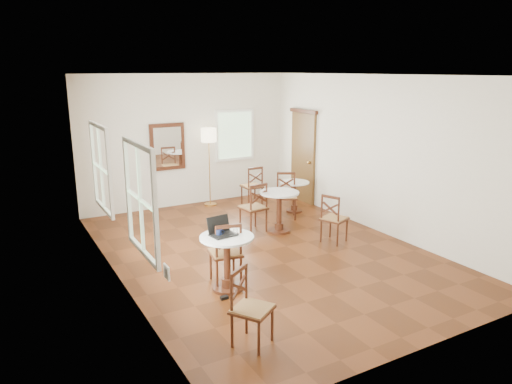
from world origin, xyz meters
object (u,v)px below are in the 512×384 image
chair_near_a (226,253)px  chair_back_b (286,196)px  chair_mid_b (334,218)px  laptop (221,230)px  mouse (220,238)px  floor_lamp (209,140)px  navy_mug (219,233)px  chair_back_a (252,186)px  chair_mid_a (254,207)px  power_adapter (224,298)px  chair_near_b (250,308)px  cafe_table_back (294,193)px  cafe_table_near (227,257)px  cafe_table_mid (279,207)px  water_glass (235,232)px

chair_near_a → chair_back_b: 3.44m
chair_mid_b → laptop: 2.72m
mouse → floor_lamp: bearing=54.8°
floor_lamp → navy_mug: (-1.69, -4.13, -0.66)m
chair_back_a → chair_back_b: (0.17, -1.18, 0.01)m
chair_near_a → floor_lamp: 4.39m
chair_mid_a → power_adapter: bearing=46.6°
chair_near_b → laptop: size_ratio=2.34×
chair_near_b → mouse: 1.40m
cafe_table_back → power_adapter: 4.44m
cafe_table_near → chair_mid_b: chair_mid_b is taller
mouse → power_adapter: (-0.04, -0.18, -0.81)m
cafe_table_back → chair_mid_b: bearing=-103.4°
floor_lamp → laptop: bearing=-111.9°
chair_near_b → chair_back_b: 4.94m
mouse → cafe_table_mid: bearing=28.1°
power_adapter → water_glass: bearing=34.6°
laptop → mouse: bearing=-125.8°
chair_near_b → power_adapter: (0.21, 1.14, -0.43)m
cafe_table_mid → chair_mid_b: chair_mid_b is taller
chair_near_b → mouse: size_ratio=10.97×
cafe_table_back → power_adapter: size_ratio=6.17×
chair_back_b → power_adapter: size_ratio=8.67×
chair_near_b → chair_mid_a: 3.97m
mouse → power_adapter: bearing=-117.0°
chair_back_b → laptop: laptop is taller
laptop → chair_mid_b: bearing=7.9°
chair_near_b → chair_back_a: bearing=27.6°
cafe_table_back → chair_near_b: 5.40m
chair_near_a → chair_mid_b: size_ratio=1.05×
cafe_table_back → floor_lamp: floor_lamp is taller
laptop → mouse: laptop is taller
chair_near_b → chair_mid_a: (1.97, 3.45, 0.04)m
cafe_table_mid → cafe_table_back: (1.03, 1.00, -0.08)m
cafe_table_mid → floor_lamp: bearing=99.4°
chair_back_a → cafe_table_back: bearing=123.2°
chair_mid_a → chair_mid_b: size_ratio=1.08×
chair_near_b → laptop: 1.59m
cafe_table_mid → mouse: (-2.13, -1.86, 0.33)m
chair_mid_a → navy_mug: 2.63m
chair_mid_a → floor_lamp: 2.37m
chair_back_b → mouse: 3.80m
chair_near_b → chair_mid_b: chair_mid_b is taller
chair_mid_b → cafe_table_back: bearing=-35.7°
chair_mid_b → chair_back_b: size_ratio=0.95×
chair_near_b → chair_mid_b: (2.94, 2.21, 0.00)m
chair_mid_b → chair_back_b: 1.70m
cafe_table_mid → water_glass: (-1.89, -1.85, 0.37)m
cafe_table_mid → chair_mid_b: 1.13m
floor_lamp → mouse: bearing=-112.1°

